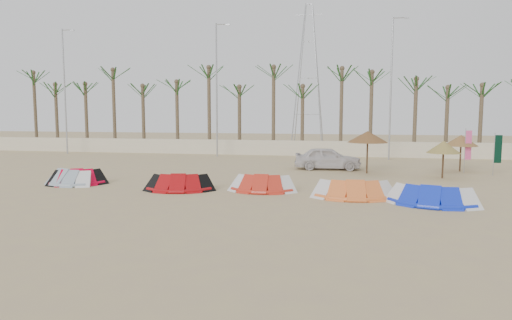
% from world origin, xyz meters
% --- Properties ---
extents(ground, '(120.00, 120.00, 0.00)m').
position_xyz_m(ground, '(0.00, 0.00, 0.00)').
color(ground, tan).
rests_on(ground, ground).
extents(boundary_wall, '(60.00, 0.30, 1.30)m').
position_xyz_m(boundary_wall, '(0.00, 22.00, 0.65)').
color(boundary_wall, beige).
rests_on(boundary_wall, ground).
extents(palm_line, '(52.00, 4.00, 7.70)m').
position_xyz_m(palm_line, '(0.67, 23.50, 6.44)').
color(palm_line, brown).
rests_on(palm_line, ground).
extents(lamp_a, '(1.25, 0.14, 11.00)m').
position_xyz_m(lamp_a, '(-19.96, 20.00, 5.77)').
color(lamp_a, '#A5A8AD').
rests_on(lamp_a, ground).
extents(lamp_b, '(1.25, 0.14, 11.00)m').
position_xyz_m(lamp_b, '(-5.96, 20.00, 5.77)').
color(lamp_b, '#A5A8AD').
rests_on(lamp_b, ground).
extents(lamp_c, '(1.25, 0.14, 11.00)m').
position_xyz_m(lamp_c, '(8.04, 20.00, 5.77)').
color(lamp_c, '#A5A8AD').
rests_on(lamp_c, ground).
extents(pylon, '(3.00, 3.00, 14.00)m').
position_xyz_m(pylon, '(1.00, 28.00, 0.00)').
color(pylon, '#A5A8AD').
rests_on(pylon, ground).
extents(kite_grey, '(3.49, 2.39, 0.90)m').
position_xyz_m(kite_grey, '(-9.67, 4.49, 0.42)').
color(kite_grey, '#90A2B0').
rests_on(kite_grey, ground).
extents(kite_red_left, '(3.33, 2.48, 0.90)m').
position_xyz_m(kite_red_left, '(-9.11, 4.52, 0.42)').
color(kite_red_left, red).
rests_on(kite_red_left, ground).
extents(kite_red_mid, '(3.45, 2.03, 0.90)m').
position_xyz_m(kite_red_mid, '(-3.28, 3.81, 0.42)').
color(kite_red_mid, '#A30A0D').
rests_on(kite_red_mid, ground).
extents(kite_red_right, '(3.14, 1.55, 0.90)m').
position_xyz_m(kite_red_right, '(0.66, 4.31, 0.42)').
color(kite_red_right, red).
rests_on(kite_red_right, ground).
extents(kite_orange, '(3.65, 1.76, 0.90)m').
position_xyz_m(kite_orange, '(4.95, 3.45, 0.42)').
color(kite_orange, orange).
rests_on(kite_orange, ground).
extents(kite_blue, '(3.86, 2.40, 0.90)m').
position_xyz_m(kite_blue, '(7.98, 2.53, 0.42)').
color(kite_blue, '#122CD5').
rests_on(kite_blue, ground).
extents(parasol_left, '(2.47, 2.47, 2.61)m').
position_xyz_m(parasol_left, '(5.90, 11.57, 2.26)').
color(parasol_left, '#4C331E').
rests_on(parasol_left, ground).
extents(parasol_mid, '(1.88, 1.88, 2.15)m').
position_xyz_m(parasol_mid, '(10.05, 10.30, 1.79)').
color(parasol_mid, '#4C331E').
rests_on(parasol_mid, ground).
extents(parasol_right, '(2.08, 2.08, 2.33)m').
position_xyz_m(parasol_right, '(11.77, 13.66, 1.97)').
color(parasol_right, '#4C331E').
rests_on(parasol_right, ground).
extents(flag_pink, '(0.44, 0.16, 2.78)m').
position_xyz_m(flag_pink, '(12.01, 12.93, 1.65)').
color(flag_pink, '#A5A8AD').
rests_on(flag_pink, ground).
extents(flag_green, '(0.45, 0.05, 2.56)m').
position_xyz_m(flag_green, '(13.41, 12.01, 1.52)').
color(flag_green, '#A5A8AD').
rests_on(flag_green, ground).
extents(car, '(4.40, 1.95, 1.47)m').
position_xyz_m(car, '(3.45, 13.10, 0.74)').
color(car, silver).
rests_on(car, ground).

